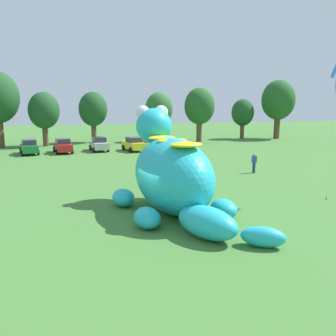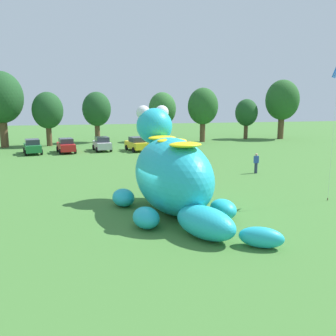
{
  "view_description": "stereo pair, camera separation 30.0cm",
  "coord_description": "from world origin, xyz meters",
  "px_view_note": "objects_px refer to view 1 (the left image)",
  "views": [
    {
      "loc": [
        -4.08,
        -17.87,
        6.06
      ],
      "look_at": [
        0.81,
        1.93,
        2.29
      ],
      "focal_mm": 38.75,
      "sensor_mm": 36.0,
      "label": 1
    },
    {
      "loc": [
        -3.79,
        -17.94,
        6.06
      ],
      "look_at": [
        0.81,
        1.93,
        2.29
      ],
      "focal_mm": 38.75,
      "sensor_mm": 36.0,
      "label": 2
    }
  ],
  "objects_px": {
    "car_green": "(29,147)",
    "spectator_mid_field": "(254,163)",
    "spectator_near_inflatable": "(187,149)",
    "car_red": "(63,146)",
    "car_yellow": "(134,144)",
    "car_silver": "(99,144)",
    "giant_inflatable_creature": "(173,174)"
  },
  "relations": [
    {
      "from": "car_yellow",
      "to": "car_silver",
      "type": "bearing_deg",
      "value": 165.5
    },
    {
      "from": "car_red",
      "to": "spectator_near_inflatable",
      "type": "height_order",
      "value": "car_red"
    },
    {
      "from": "car_yellow",
      "to": "spectator_near_inflatable",
      "type": "xyz_separation_m",
      "value": [
        5.15,
        -5.76,
        -0.01
      ]
    },
    {
      "from": "car_yellow",
      "to": "car_green",
      "type": "bearing_deg",
      "value": 179.11
    },
    {
      "from": "car_silver",
      "to": "spectator_near_inflatable",
      "type": "xyz_separation_m",
      "value": [
        9.3,
        -6.83,
        -0.01
      ]
    },
    {
      "from": "car_red",
      "to": "car_yellow",
      "type": "bearing_deg",
      "value": -2.1
    },
    {
      "from": "car_green",
      "to": "car_yellow",
      "type": "height_order",
      "value": "same"
    },
    {
      "from": "car_green",
      "to": "car_red",
      "type": "distance_m",
      "value": 3.77
    },
    {
      "from": "car_silver",
      "to": "car_yellow",
      "type": "relative_size",
      "value": 0.98
    },
    {
      "from": "car_red",
      "to": "spectator_mid_field",
      "type": "xyz_separation_m",
      "value": [
        16.32,
        -16.63,
        -0.01
      ]
    },
    {
      "from": "car_green",
      "to": "spectator_near_inflatable",
      "type": "xyz_separation_m",
      "value": [
        17.33,
        -5.95,
        -0.01
      ]
    },
    {
      "from": "car_green",
      "to": "car_yellow",
      "type": "relative_size",
      "value": 1.0
    },
    {
      "from": "giant_inflatable_creature",
      "to": "car_red",
      "type": "distance_m",
      "value": 26.57
    },
    {
      "from": "car_silver",
      "to": "car_yellow",
      "type": "distance_m",
      "value": 4.28
    },
    {
      "from": "giant_inflatable_creature",
      "to": "car_silver",
      "type": "relative_size",
      "value": 2.57
    },
    {
      "from": "car_silver",
      "to": "spectator_mid_field",
      "type": "height_order",
      "value": "car_silver"
    },
    {
      "from": "car_green",
      "to": "spectator_mid_field",
      "type": "distance_m",
      "value": 26.0
    },
    {
      "from": "car_green",
      "to": "spectator_mid_field",
      "type": "relative_size",
      "value": 2.55
    },
    {
      "from": "car_green",
      "to": "car_silver",
      "type": "bearing_deg",
      "value": 6.27
    },
    {
      "from": "giant_inflatable_creature",
      "to": "car_green",
      "type": "relative_size",
      "value": 2.53
    },
    {
      "from": "car_green",
      "to": "spectator_near_inflatable",
      "type": "relative_size",
      "value": 2.55
    },
    {
      "from": "car_green",
      "to": "car_silver",
      "type": "xyz_separation_m",
      "value": [
        8.03,
        0.88,
        0.0
      ]
    },
    {
      "from": "car_silver",
      "to": "car_yellow",
      "type": "bearing_deg",
      "value": -14.5
    },
    {
      "from": "giant_inflatable_creature",
      "to": "spectator_near_inflatable",
      "type": "bearing_deg",
      "value": 70.94
    },
    {
      "from": "car_green",
      "to": "spectator_near_inflatable",
      "type": "distance_m",
      "value": 18.32
    },
    {
      "from": "car_yellow",
      "to": "spectator_mid_field",
      "type": "bearing_deg",
      "value": -64.12
    },
    {
      "from": "giant_inflatable_creature",
      "to": "car_yellow",
      "type": "xyz_separation_m",
      "value": [
        1.61,
        25.34,
        -1.27
      ]
    },
    {
      "from": "giant_inflatable_creature",
      "to": "car_yellow",
      "type": "bearing_deg",
      "value": 86.36
    },
    {
      "from": "spectator_mid_field",
      "to": "car_red",
      "type": "bearing_deg",
      "value": 134.47
    },
    {
      "from": "spectator_near_inflatable",
      "to": "spectator_mid_field",
      "type": "relative_size",
      "value": 1.0
    },
    {
      "from": "car_green",
      "to": "car_silver",
      "type": "distance_m",
      "value": 8.08
    },
    {
      "from": "giant_inflatable_creature",
      "to": "spectator_mid_field",
      "type": "height_order",
      "value": "giant_inflatable_creature"
    }
  ]
}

